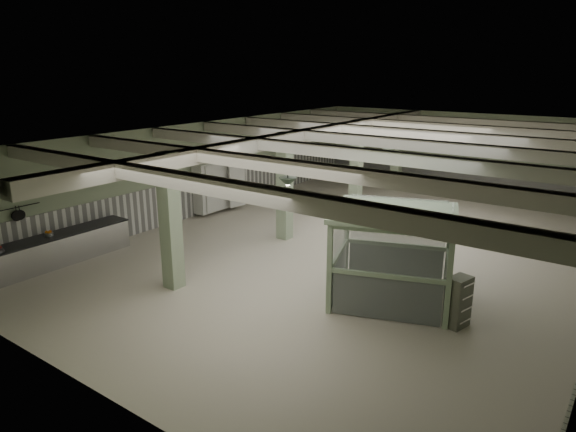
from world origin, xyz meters
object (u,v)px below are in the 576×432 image
Objects in this scene: guard_booth at (393,239)px; prep_counter at (53,250)px; walkin_cooler at (217,188)px; filing_cabinet at (458,302)px.

prep_counter is at bearing -177.59° from guard_booth.
walkin_cooler is at bearing 139.92° from guard_booth.
prep_counter is 7.10m from walkin_cooler.
guard_booth reaches higher than filing_cabinet.
walkin_cooler is (-0.08, 7.08, 0.51)m from prep_counter.
prep_counter is 2.27× the size of walkin_cooler.
walkin_cooler is 0.60× the size of guard_booth.
guard_booth is at bearing -21.02° from walkin_cooler.
guard_booth is 2.08m from filing_cabinet.
prep_counter is at bearing -148.58° from filing_cabinet.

